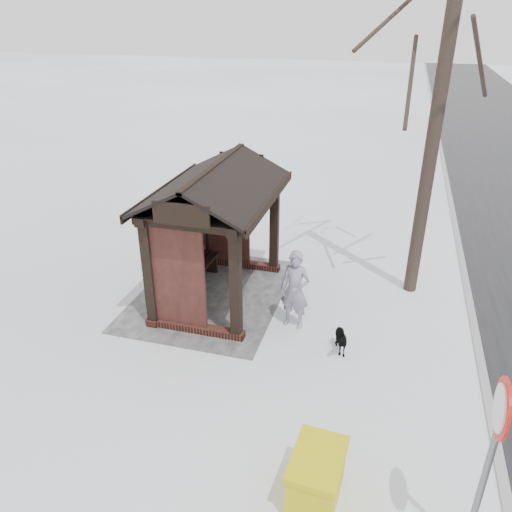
{
  "coord_description": "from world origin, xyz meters",
  "views": [
    {
      "loc": [
        9.27,
        3.52,
        5.89
      ],
      "look_at": [
        -0.24,
        0.8,
        1.0
      ],
      "focal_mm": 35.0,
      "sensor_mm": 36.0,
      "label": 1
    }
  ],
  "objects_px": {
    "grit_bin": "(316,476)",
    "road_sign": "(494,439)",
    "pedestrian": "(295,290)",
    "bus_shelter": "(209,206)",
    "dog": "(338,339)"
  },
  "relations": [
    {
      "from": "pedestrian",
      "to": "dog",
      "type": "xyz_separation_m",
      "value": [
        0.63,
        0.99,
        -0.56
      ]
    },
    {
      "from": "pedestrian",
      "to": "road_sign",
      "type": "xyz_separation_m",
      "value": [
        4.18,
        2.98,
        1.0
      ]
    },
    {
      "from": "bus_shelter",
      "to": "grit_bin",
      "type": "distance_m",
      "value": 5.9
    },
    {
      "from": "pedestrian",
      "to": "dog",
      "type": "height_order",
      "value": "pedestrian"
    },
    {
      "from": "bus_shelter",
      "to": "road_sign",
      "type": "height_order",
      "value": "bus_shelter"
    },
    {
      "from": "pedestrian",
      "to": "grit_bin",
      "type": "bearing_deg",
      "value": -63.59
    },
    {
      "from": "bus_shelter",
      "to": "grit_bin",
      "type": "height_order",
      "value": "bus_shelter"
    },
    {
      "from": "bus_shelter",
      "to": "pedestrian",
      "type": "bearing_deg",
      "value": 70.78
    },
    {
      "from": "grit_bin",
      "to": "dog",
      "type": "bearing_deg",
      "value": -173.58
    },
    {
      "from": "bus_shelter",
      "to": "road_sign",
      "type": "distance_m",
      "value": 7.02
    },
    {
      "from": "bus_shelter",
      "to": "pedestrian",
      "type": "relative_size",
      "value": 2.14
    },
    {
      "from": "dog",
      "to": "road_sign",
      "type": "bearing_deg",
      "value": -82.29
    },
    {
      "from": "pedestrian",
      "to": "grit_bin",
      "type": "distance_m",
      "value": 4.11
    },
    {
      "from": "grit_bin",
      "to": "road_sign",
      "type": "bearing_deg",
      "value": 86.12
    },
    {
      "from": "pedestrian",
      "to": "grit_bin",
      "type": "relative_size",
      "value": 1.67
    }
  ]
}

